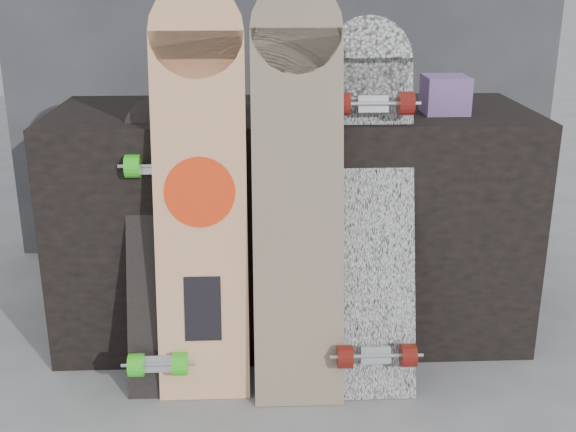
{
  "coord_description": "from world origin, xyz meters",
  "views": [
    {
      "loc": [
        -0.12,
        -1.89,
        1.25
      ],
      "look_at": [
        -0.03,
        0.2,
        0.53
      ],
      "focal_mm": 45.0,
      "sensor_mm": 36.0,
      "label": 1
    }
  ],
  "objects_px": {
    "vendor_table": "(292,222)",
    "longboard_celtic": "(298,185)",
    "longboard_geisha": "(200,186)",
    "skateboard_dark": "(159,245)",
    "longboard_cascadia": "(372,201)"
  },
  "relations": [
    {
      "from": "vendor_table",
      "to": "longboard_celtic",
      "type": "xyz_separation_m",
      "value": [
        -0.0,
        -0.38,
        0.25
      ]
    },
    {
      "from": "vendor_table",
      "to": "skateboard_dark",
      "type": "bearing_deg",
      "value": -141.54
    },
    {
      "from": "longboard_geisha",
      "to": "skateboard_dark",
      "type": "xyz_separation_m",
      "value": [
        -0.13,
        0.02,
        -0.19
      ]
    },
    {
      "from": "vendor_table",
      "to": "skateboard_dark",
      "type": "height_order",
      "value": "skateboard_dark"
    },
    {
      "from": "longboard_geisha",
      "to": "skateboard_dark",
      "type": "relative_size",
      "value": 1.38
    },
    {
      "from": "longboard_celtic",
      "to": "skateboard_dark",
      "type": "relative_size",
      "value": 1.39
    },
    {
      "from": "skateboard_dark",
      "to": "longboard_celtic",
      "type": "bearing_deg",
      "value": -6.18
    },
    {
      "from": "longboard_celtic",
      "to": "vendor_table",
      "type": "bearing_deg",
      "value": 89.58
    },
    {
      "from": "longboard_cascadia",
      "to": "longboard_geisha",
      "type": "bearing_deg",
      "value": -177.11
    },
    {
      "from": "skateboard_dark",
      "to": "longboard_geisha",
      "type": "bearing_deg",
      "value": -9.14
    },
    {
      "from": "vendor_table",
      "to": "longboard_geisha",
      "type": "bearing_deg",
      "value": -128.95
    },
    {
      "from": "longboard_geisha",
      "to": "longboard_celtic",
      "type": "xyz_separation_m",
      "value": [
        0.29,
        -0.02,
        0.01
      ]
    },
    {
      "from": "longboard_celtic",
      "to": "skateboard_dark",
      "type": "distance_m",
      "value": 0.47
    },
    {
      "from": "longboard_geisha",
      "to": "longboard_cascadia",
      "type": "distance_m",
      "value": 0.52
    },
    {
      "from": "longboard_geisha",
      "to": "skateboard_dark",
      "type": "height_order",
      "value": "longboard_geisha"
    }
  ]
}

